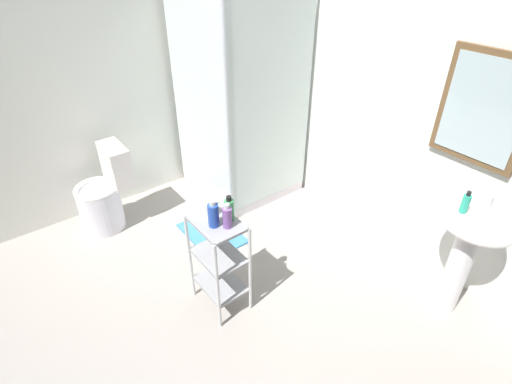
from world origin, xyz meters
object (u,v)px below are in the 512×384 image
(pedestal_sink, at_px, (467,245))
(body_wash_bottle_green, at_px, (229,209))
(bath_mat, at_px, (212,233))
(shampoo_bottle_blue, at_px, (213,215))
(toilet, at_px, (105,196))
(conditioner_bottle_purple, at_px, (227,217))
(rinse_cup, at_px, (210,209))
(storage_cart, at_px, (219,257))
(hand_soap_bottle, at_px, (465,203))
(shower_stall, at_px, (239,152))

(pedestal_sink, relative_size, body_wash_bottle_green, 4.64)
(bath_mat, bearing_deg, shampoo_bottle_blue, -28.02)
(toilet, xyz_separation_m, shampoo_bottle_blue, (1.42, 0.28, 0.51))
(conditioner_bottle_purple, bearing_deg, pedestal_sink, 52.85)
(rinse_cup, distance_m, bath_mat, 1.04)
(shampoo_bottle_blue, bearing_deg, body_wash_bottle_green, 88.47)
(storage_cart, height_order, shampoo_bottle_blue, shampoo_bottle_blue)
(body_wash_bottle_green, xyz_separation_m, bath_mat, (-0.72, 0.27, -0.81))
(conditioner_bottle_purple, bearing_deg, storage_cart, -158.97)
(hand_soap_bottle, bearing_deg, rinse_cup, -129.86)
(pedestal_sink, xyz_separation_m, bath_mat, (-1.72, -0.92, -0.57))
(conditioner_bottle_purple, bearing_deg, rinse_cup, -174.63)
(toilet, xyz_separation_m, hand_soap_bottle, (2.33, 1.56, 0.56))
(pedestal_sink, bearing_deg, conditioner_bottle_purple, -127.15)
(pedestal_sink, bearing_deg, shower_stall, -171.65)
(pedestal_sink, bearing_deg, hand_soap_bottle, -163.77)
(shampoo_bottle_blue, bearing_deg, shower_stall, 138.70)
(shower_stall, relative_size, conditioner_bottle_purple, 11.67)
(shower_stall, relative_size, rinse_cup, 23.42)
(storage_cart, xyz_separation_m, shampoo_bottle_blue, (0.02, -0.03, 0.39))
(conditioner_bottle_purple, relative_size, bath_mat, 0.29)
(rinse_cup, bearing_deg, storage_cart, -8.83)
(shampoo_bottle_blue, relative_size, bath_mat, 0.32)
(pedestal_sink, relative_size, hand_soap_bottle, 5.33)
(conditioner_bottle_purple, height_order, rinse_cup, conditioner_bottle_purple)
(hand_soap_bottle, relative_size, shampoo_bottle_blue, 0.80)
(hand_soap_bottle, height_order, conditioner_bottle_purple, hand_soap_bottle)
(pedestal_sink, height_order, rinse_cup, rinse_cup)
(shower_stall, bearing_deg, bath_mat, -56.09)
(rinse_cup, bearing_deg, shower_stall, 136.96)
(storage_cart, height_order, conditioner_bottle_purple, conditioner_bottle_purple)
(shower_stall, xyz_separation_m, pedestal_sink, (2.13, 0.31, 0.12))
(rinse_cup, bearing_deg, conditioner_bottle_purple, 5.37)
(body_wash_bottle_green, bearing_deg, hand_soap_bottle, 51.88)
(pedestal_sink, height_order, toilet, pedestal_sink)
(pedestal_sink, bearing_deg, storage_cart, -128.76)
(storage_cart, relative_size, rinse_cup, 8.66)
(hand_soap_bottle, xyz_separation_m, rinse_cup, (-1.03, -1.23, -0.09))
(storage_cart, bearing_deg, conditioner_bottle_purple, 21.03)
(conditioner_bottle_purple, bearing_deg, shampoo_bottle_blue, -134.31)
(shower_stall, bearing_deg, storage_cart, -40.94)
(conditioner_bottle_purple, bearing_deg, shower_stall, 141.97)
(hand_soap_bottle, bearing_deg, pedestal_sink, 16.23)
(bath_mat, bearing_deg, storage_cart, -26.76)
(shower_stall, height_order, body_wash_bottle_green, shower_stall)
(hand_soap_bottle, xyz_separation_m, conditioner_bottle_purple, (-0.85, -1.22, -0.06))
(toilet, xyz_separation_m, bath_mat, (0.70, 0.67, -0.31))
(body_wash_bottle_green, bearing_deg, storage_cart, -105.48)
(body_wash_bottle_green, distance_m, shampoo_bottle_blue, 0.12)
(hand_soap_bottle, height_order, rinse_cup, hand_soap_bottle)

